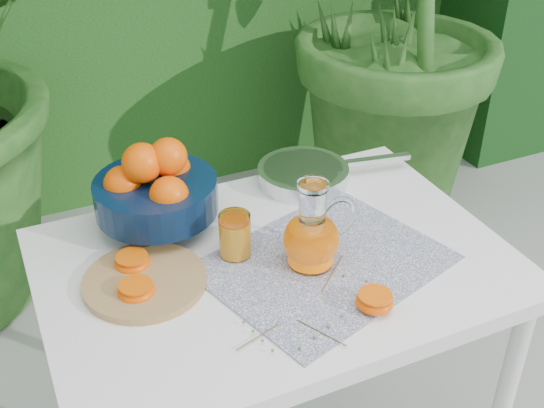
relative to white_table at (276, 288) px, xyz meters
name	(u,v)px	position (x,y,z in m)	size (l,w,h in m)	color
potted_plant_right	(378,3)	(0.94, 1.11, 0.23)	(1.80, 1.80, 1.80)	#21511B
white_table	(276,288)	(0.00, 0.00, 0.00)	(1.00, 0.70, 0.75)	white
placemat	(325,263)	(0.09, -0.06, 0.08)	(0.49, 0.38, 0.00)	#0E164F
cutting_board	(145,281)	(-0.28, 0.03, 0.09)	(0.25, 0.25, 0.02)	#A18048
fruit_bowl	(155,188)	(-0.19, 0.23, 0.18)	(0.33, 0.33, 0.22)	black
juice_pitcher	(312,236)	(0.06, -0.05, 0.15)	(0.17, 0.13, 0.20)	white
juice_tumbler	(235,236)	(-0.07, 0.05, 0.13)	(0.09, 0.09, 0.10)	white
saute_pan	(305,174)	(0.20, 0.27, 0.11)	(0.42, 0.27, 0.04)	silver
orange_halves	(212,284)	(-0.16, -0.05, 0.10)	(0.51, 0.42, 0.04)	#FE6102
thyme_sprigs	(306,311)	(-0.02, -0.18, 0.09)	(0.32, 0.26, 0.01)	brown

